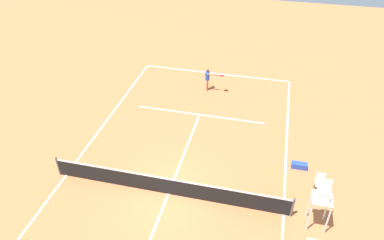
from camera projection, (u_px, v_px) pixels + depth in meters
ground_plane at (168, 194)px, 16.56m from camera, size 60.00×60.00×0.00m
court_lines at (168, 194)px, 16.56m from camera, size 10.40×23.87×0.01m
tennis_net at (168, 186)px, 16.27m from camera, size 11.00×0.10×1.07m
player_serving at (208, 77)px, 23.55m from camera, size 1.25×0.54×1.62m
tennis_ball at (207, 109)px, 22.19m from camera, size 0.07×0.07×0.07m
umpire_chair at (322, 197)px, 14.24m from camera, size 0.80×0.80×2.41m
courtside_chair_mid at (320, 182)px, 16.42m from camera, size 0.44×0.46×0.95m
equipment_bag at (299, 166)px, 17.88m from camera, size 0.76×0.32×0.30m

